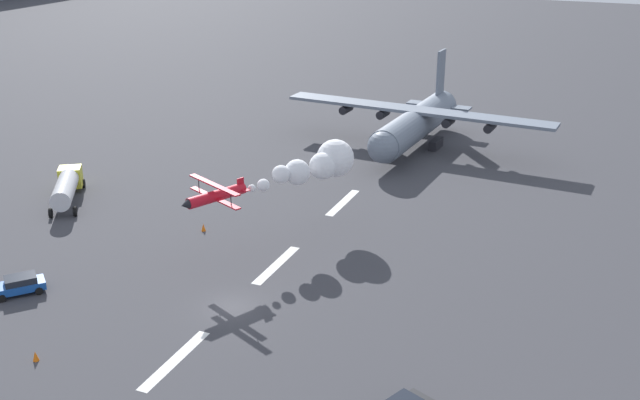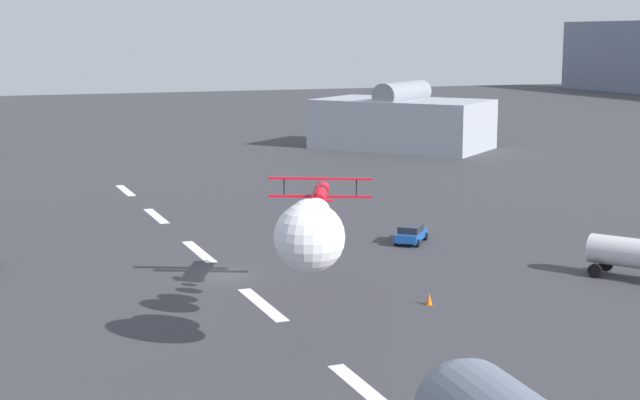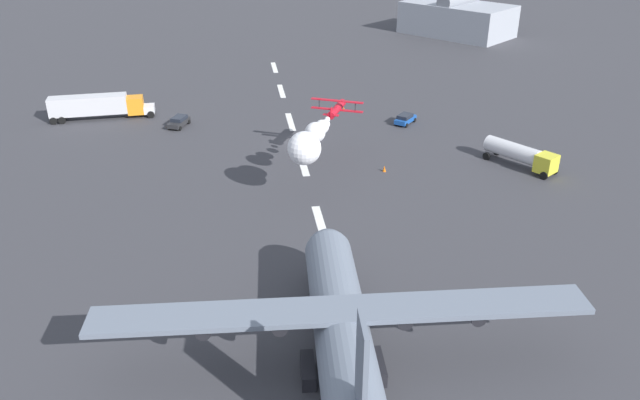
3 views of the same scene
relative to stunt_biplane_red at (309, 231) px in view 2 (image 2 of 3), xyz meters
The scene contains 11 objects.
ground_plane 18.63m from the stunt_biplane_red, behind, with size 440.00×440.00×0.00m, color #38383D.
runway_stripe_0 58.31m from the stunt_biplane_red, behind, with size 8.00×0.90×0.01m, color white.
runway_stripe_1 42.24m from the stunt_biplane_red, behind, with size 8.00×0.90×0.01m, color white.
runway_stripe_2 26.36m from the stunt_biplane_red, behind, with size 8.00×0.90×0.01m, color white.
runway_stripe_3 11.42m from the stunt_biplane_red, behind, with size 8.00×0.90×0.01m, color white.
runway_stripe_4 9.54m from the stunt_biplane_red, ahead, with size 8.00×0.90×0.01m, color white.
stunt_biplane_red is the anchor object (origin of this frame).
airport_staff_sedan 28.82m from the stunt_biplane_red, 141.92° to the left, with size 4.26×4.03×1.52m.
hangar_building 94.75m from the stunt_biplane_red, 150.68° to the left, with size 28.47×27.08×10.07m.
traffic_cone_near 31.42m from the stunt_biplane_red, 162.49° to the left, with size 0.44×0.44×0.75m, color orange.
traffic_cone_far 13.10m from the stunt_biplane_red, 117.92° to the left, with size 0.44×0.44×0.75m, color orange.
Camera 2 is at (64.19, -18.11, 16.90)m, focal length 53.75 mm.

